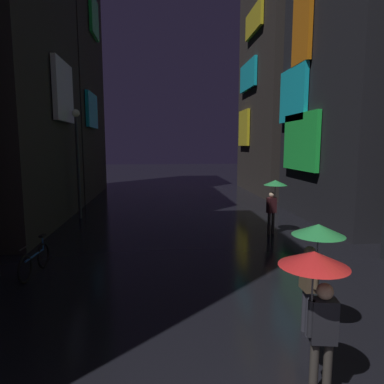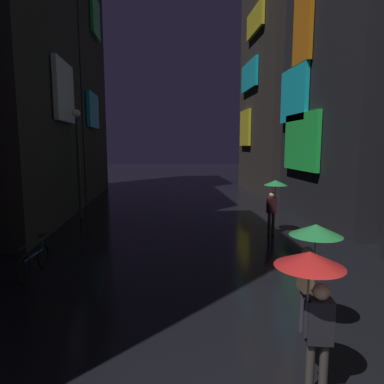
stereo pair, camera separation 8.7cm
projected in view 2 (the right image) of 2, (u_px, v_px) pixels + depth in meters
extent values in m
cube|color=#2D2826|center=(3.00, 15.00, 13.90)|extent=(4.00, 8.71, 17.46)
cube|color=white|center=(64.00, 92.00, 14.94)|extent=(0.20, 2.64, 2.58)
cube|color=#2D2826|center=(62.00, 31.00, 22.29)|extent=(4.00, 8.30, 21.62)
cube|color=#19D8F2|center=(93.00, 111.00, 21.35)|extent=(0.20, 2.91, 2.12)
cube|color=#26E54C|center=(95.00, 17.00, 22.49)|extent=(0.20, 2.48, 2.49)
cube|color=black|center=(359.00, 60.00, 14.88)|extent=(4.00, 7.52, 14.31)
cube|color=#26E54C|center=(301.00, 142.00, 15.90)|extent=(0.20, 3.62, 2.64)
cube|color=#19D8F2|center=(294.00, 95.00, 16.69)|extent=(0.20, 3.07, 2.59)
cube|color=orange|center=(303.00, 28.00, 15.54)|extent=(0.20, 1.84, 3.18)
cube|color=#2D2826|center=(282.00, 87.00, 24.35)|extent=(4.00, 8.84, 15.17)
cube|color=yellow|center=(245.00, 128.00, 26.34)|extent=(0.20, 2.66, 2.70)
cube|color=#19D8F2|center=(249.00, 76.00, 24.95)|extent=(0.20, 4.01, 1.96)
cube|color=yellow|center=(255.00, 20.00, 23.25)|extent=(0.20, 3.80, 1.67)
cylinder|color=#38332D|center=(269.00, 224.00, 13.31)|extent=(0.12, 0.12, 0.85)
cylinder|color=#38332D|center=(273.00, 223.00, 13.37)|extent=(0.12, 0.12, 0.85)
cube|color=#4C1E23|center=(272.00, 205.00, 13.24)|extent=(0.39, 0.31, 0.60)
sphere|color=beige|center=(272.00, 195.00, 13.18)|extent=(0.22, 0.22, 0.22)
cylinder|color=#4C1E23|center=(275.00, 204.00, 13.35)|extent=(0.09, 0.09, 0.50)
cylinder|color=slate|center=(275.00, 195.00, 13.30)|extent=(0.02, 0.02, 0.77)
cone|color=green|center=(276.00, 183.00, 13.23)|extent=(0.90, 0.90, 0.20)
cylinder|color=#38332D|center=(323.00, 371.00, 4.64)|extent=(0.12, 0.12, 0.85)
cylinder|color=#38332D|center=(310.00, 371.00, 4.65)|extent=(0.12, 0.12, 0.85)
cube|color=black|center=(319.00, 321.00, 4.55)|extent=(0.37, 0.27, 0.60)
sphere|color=tan|center=(321.00, 292.00, 4.49)|extent=(0.22, 0.22, 0.22)
cylinder|color=black|center=(307.00, 319.00, 4.50)|extent=(0.09, 0.09, 0.50)
cylinder|color=slate|center=(308.00, 295.00, 4.46)|extent=(0.02, 0.02, 0.77)
cone|color=red|center=(310.00, 259.00, 4.39)|extent=(0.90, 0.90, 0.20)
cylinder|color=#2D2D38|center=(303.00, 310.00, 6.37)|extent=(0.12, 0.12, 0.85)
cylinder|color=#2D2D38|center=(307.00, 315.00, 6.19)|extent=(0.12, 0.12, 0.85)
cube|color=brown|center=(306.00, 274.00, 6.18)|extent=(0.22, 0.34, 0.60)
sphere|color=tan|center=(308.00, 253.00, 6.13)|extent=(0.22, 0.22, 0.22)
cylinder|color=brown|center=(314.00, 275.00, 6.00)|extent=(0.09, 0.09, 0.50)
cylinder|color=slate|center=(315.00, 257.00, 5.96)|extent=(0.02, 0.02, 0.77)
cone|color=green|center=(316.00, 230.00, 5.89)|extent=(0.90, 0.90, 0.20)
torus|color=black|center=(24.00, 269.00, 8.65)|extent=(0.13, 0.72, 0.72)
torus|color=black|center=(43.00, 255.00, 9.74)|extent=(0.13, 0.72, 0.72)
cylinder|color=#1E59A5|center=(34.00, 255.00, 9.17)|extent=(0.14, 1.00, 0.05)
cylinder|color=#1E59A5|center=(42.00, 243.00, 9.69)|extent=(0.04, 0.04, 0.40)
cube|color=black|center=(42.00, 236.00, 9.66)|extent=(0.14, 0.25, 0.06)
cylinder|color=black|center=(23.00, 248.00, 8.57)|extent=(0.07, 0.45, 0.03)
cylinder|color=#2D2D33|center=(79.00, 169.00, 16.02)|extent=(0.14, 0.14, 4.73)
sphere|color=#F9EFCC|center=(76.00, 113.00, 15.68)|extent=(0.36, 0.36, 0.36)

